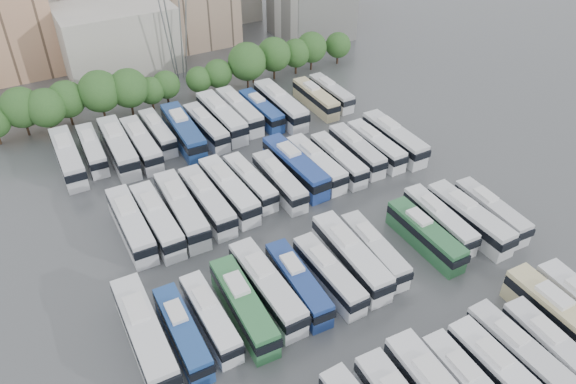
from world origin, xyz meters
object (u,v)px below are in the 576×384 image
bus_r1_s1 (182,332)px  bus_r3_s2 (118,147)px  bus_r1_s3 (243,306)px  bus_r2_s6 (250,182)px  bus_r1_s2 (210,317)px  bus_r1_s7 (351,256)px  bus_r2_s1 (131,224)px  bus_r3_s9 (261,110)px  bus_r0_s10 (556,352)px  bus_r3_s1 (92,149)px  bus_r1_s12 (469,218)px  bus_r2_s5 (229,190)px  bus_r2_s7 (279,181)px  bus_r2_s10 (338,159)px  bus_r0_s11 (563,319)px  bus_r3_s0 (68,157)px  bus_r1_s6 (329,274)px  bus_r2_s12 (376,145)px  bus_r3_s7 (222,117)px  bus_r3_s5 (183,131)px  bus_r3_s6 (206,127)px  bus_r3_s8 (239,111)px  bus_r1_s11 (439,220)px  bus_r1_s0 (145,334)px  bus_r2_s8 (295,167)px  bus_r3_s12 (316,98)px  bus_r0_s8 (503,377)px  bus_r3_s3 (141,144)px  bus_r2_s2 (157,220)px  bus_r0_s9 (520,354)px  bus_r2_s11 (357,150)px  bus_r2_s13 (394,138)px  bus_r2_s9 (316,163)px  bus_r3_s10 (281,105)px  bus_r1_s13 (491,211)px  bus_r2_s3 (181,209)px  bus_r3_s13 (331,92)px

bus_r1_s1 → bus_r3_s2: (3.38, 35.73, 0.37)m
bus_r1_s3 → bus_r2_s6: 21.75m
bus_r1_s2 → bus_r1_s7: (16.86, 0.41, 0.30)m
bus_r2_s1 → bus_r3_s9: 32.04m
bus_r1_s7 → bus_r2_s6: 18.84m
bus_r0_s10 → bus_r3_s1: bus_r0_s10 is taller
bus_r1_s12 → bus_r2_s5: bearing=139.5°
bus_r2_s7 → bus_r2_s10: (9.64, 0.70, -0.02)m
bus_r0_s11 → bus_r3_s0: bearing=125.1°
bus_r1_s6 → bus_r2_s10: bearing=53.3°
bus_r2_s12 → bus_r2_s5: bearing=179.3°
bus_r2_s7 → bus_r3_s7: size_ratio=0.86×
bus_r3_s5 → bus_r3_s6: (3.63, 0.10, -0.27)m
bus_r2_s5 → bus_r3_s8: (10.07, 18.81, -0.05)m
bus_r1_s11 → bus_r3_s7: bus_r3_s7 is taller
bus_r1_s0 → bus_r3_s8: (26.44, 36.31, -0.16)m
bus_r2_s8 → bus_r3_s12: (13.07, 16.46, -0.28)m
bus_r0_s8 → bus_r3_s3: size_ratio=0.98×
bus_r1_s3 → bus_r3_s1: (-6.51, 37.39, -0.17)m
bus_r1_s7 → bus_r3_s7: size_ratio=0.96×
bus_r2_s2 → bus_r3_s8: bearing=44.3°
bus_r1_s0 → bus_r2_s10: bearing=28.2°
bus_r2_s7 → bus_r1_s12: bearing=-47.3°
bus_r0_s9 → bus_r2_s11: bearing=78.0°
bus_r2_s13 → bus_r2_s8: bearing=178.7°
bus_r3_s2 → bus_r0_s9: bearing=-65.3°
bus_r1_s7 → bus_r3_s3: bus_r1_s7 is taller
bus_r3_s2 → bus_r2_s13: bearing=-23.6°
bus_r2_s9 → bus_r3_s3: bearing=138.2°
bus_r1_s3 → bus_r3_s12: (29.71, 35.69, -0.13)m
bus_r0_s9 → bus_r3_s0: bearing=117.4°
bus_r3_s8 → bus_r3_s10: bus_r3_s10 is taller
bus_r3_s0 → bus_r3_s3: (10.03, -1.33, -0.08)m
bus_r1_s2 → bus_r2_s5: bearing=60.7°
bus_r1_s12 → bus_r2_s5: size_ratio=0.97×
bus_r1_s13 → bus_r2_s6: bearing=141.6°
bus_r2_s2 → bus_r2_s3: size_ratio=0.95×
bus_r2_s10 → bus_r3_s10: size_ratio=0.84×
bus_r0_s11 → bus_r3_s1: size_ratio=1.16×
bus_r2_s2 → bus_r3_s10: size_ratio=0.93×
bus_r1_s13 → bus_r2_s11: bearing=110.8°
bus_r2_s3 → bus_r3_s5: bearing=70.3°
bus_r0_s11 → bus_r3_s7: 54.94m
bus_r1_s11 → bus_r1_s13: (6.76, -1.71, -0.03)m
bus_r1_s12 → bus_r3_s0: 54.11m
bus_r2_s13 → bus_r3_s13: size_ratio=1.16×
bus_r2_s9 → bus_r3_s12: size_ratio=1.05×
bus_r3_s6 → bus_r3_s12: size_ratio=1.04×
bus_r2_s10 → bus_r3_s2: bus_r3_s2 is taller
bus_r1_s12 → bus_r2_s3: bearing=147.8°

